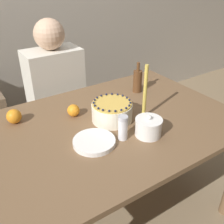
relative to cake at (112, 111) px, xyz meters
name	(u,v)px	position (x,y,z in m)	size (l,w,h in m)	color
ground_plane	(106,214)	(-0.07, -0.02, -0.80)	(12.00, 12.00, 0.00)	#8C7556
dining_table	(104,139)	(-0.07, -0.02, -0.16)	(1.53, 1.00, 0.74)	brown
cake	(112,111)	(0.00, 0.00, 0.00)	(0.23, 0.23, 0.12)	#EFE5CC
sugar_bowl	(148,127)	(0.07, -0.23, -0.01)	(0.14, 0.14, 0.12)	white
sugar_shaker	(123,128)	(-0.06, -0.19, 0.01)	(0.05, 0.05, 0.13)	white
plate_stack	(94,142)	(-0.20, -0.14, -0.04)	(0.21, 0.21, 0.02)	white
candle	(145,97)	(0.17, -0.08, 0.08)	(0.05, 0.05, 0.32)	tan
bottle	(138,81)	(0.35, 0.22, 0.03)	(0.06, 0.06, 0.21)	brown
orange_fruit_0	(14,116)	(-0.47, 0.27, -0.01)	(0.08, 0.08, 0.08)	orange
orange_fruit_1	(73,110)	(-0.16, 0.16, -0.02)	(0.07, 0.07, 0.07)	orange
person_man_blue_shirt	(58,108)	(-0.06, 0.68, -0.27)	(0.40, 0.34, 1.21)	#473D33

